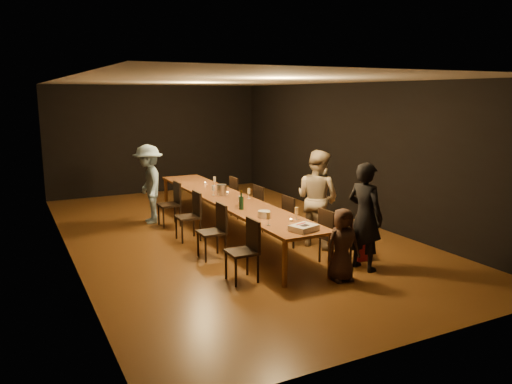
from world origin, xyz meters
name	(u,v)px	position (x,y,z in m)	size (l,w,h in m)	color
ground	(229,234)	(0.00, 0.00, 0.00)	(10.00, 10.00, 0.00)	#4B2C12
room_shell	(228,130)	(0.00, 0.00, 2.08)	(6.04, 10.04, 3.02)	black
table	(228,200)	(0.00, 0.00, 0.70)	(0.90, 6.00, 0.75)	#965C2B
chair_right_0	(335,237)	(0.85, -2.40, 0.47)	(0.42, 0.42, 0.93)	black
chair_right_1	(297,220)	(0.85, -1.20, 0.47)	(0.42, 0.42, 0.93)	black
chair_right_2	(266,207)	(0.85, 0.00, 0.47)	(0.42, 0.42, 0.93)	black
chair_right_3	(241,197)	(0.85, 1.20, 0.47)	(0.42, 0.42, 0.93)	black
chair_left_0	(242,251)	(-0.85, -2.40, 0.47)	(0.42, 0.42, 0.93)	black
chair_left_1	(211,232)	(-0.85, -1.20, 0.47)	(0.42, 0.42, 0.93)	black
chair_left_2	(188,216)	(-0.85, 0.00, 0.47)	(0.42, 0.42, 0.93)	black
chair_left_3	(169,204)	(-0.85, 1.20, 0.47)	(0.42, 0.42, 0.93)	black
woman_birthday	(365,216)	(1.11, -2.81, 0.86)	(0.63, 0.41, 1.73)	black
woman_tan	(317,198)	(1.15, -1.40, 0.89)	(0.86, 0.67, 1.77)	#BCA98D
man_blue	(149,184)	(-1.15, 1.63, 0.85)	(1.10, 0.63, 1.70)	#89B1D4
child	(343,245)	(0.50, -3.05, 0.55)	(0.54, 0.35, 1.11)	#38261F
gift_bag_red	(363,252)	(1.37, -2.47, 0.15)	(0.25, 0.14, 0.30)	#B71B2C
gift_bag_blue	(364,248)	(1.53, -2.31, 0.15)	(0.24, 0.16, 0.30)	#2762AA
birthday_cake	(304,228)	(0.02, -2.72, 0.79)	(0.46, 0.41, 0.09)	white
plate_stack	(264,214)	(-0.13, -1.74, 0.81)	(0.20, 0.20, 0.11)	white
champagne_bottle	(241,200)	(-0.21, -1.03, 0.92)	(0.08, 0.08, 0.34)	black
ice_bucket	(222,190)	(-0.02, 0.29, 0.86)	(0.20, 0.20, 0.22)	silver
wineglass_0	(269,219)	(-0.29, -2.20, 0.85)	(0.06, 0.06, 0.21)	beige
wineglass_1	(297,214)	(0.28, -2.11, 0.85)	(0.06, 0.06, 0.21)	beige
wineglass_2	(240,202)	(-0.15, -0.87, 0.85)	(0.06, 0.06, 0.21)	silver
wineglass_3	(249,193)	(0.31, -0.27, 0.85)	(0.06, 0.06, 0.21)	beige
wineglass_4	(213,190)	(-0.18, 0.36, 0.85)	(0.06, 0.06, 0.21)	silver
wineglass_5	(215,181)	(0.25, 1.31, 0.85)	(0.06, 0.06, 0.21)	silver
tealight_near	(291,220)	(0.15, -2.14, 0.77)	(0.05, 0.05, 0.03)	#B2B7B2
tealight_mid	(228,193)	(0.15, 0.39, 0.77)	(0.05, 0.05, 0.03)	#B2B7B2
tealight_far	(205,183)	(0.15, 1.65, 0.77)	(0.05, 0.05, 0.03)	#B2B7B2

